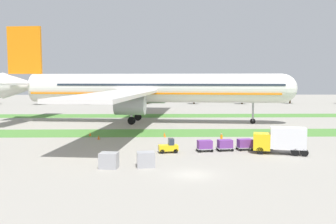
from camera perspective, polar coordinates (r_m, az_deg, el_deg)
ground_plane at (r=38.80m, az=3.71°, el=-9.70°), size 400.00×400.00×0.00m
grass_strip_near at (r=68.14m, az=1.57°, el=-3.26°), size 320.00×10.12×0.01m
grass_strip_far at (r=100.12m, az=0.69°, el=-0.58°), size 320.00×10.12×0.01m
airliner at (r=83.85m, az=-3.75°, el=3.76°), size 67.74×83.46×22.22m
baggage_tug at (r=49.71m, az=0.13°, el=-5.44°), size 2.76×1.67×1.97m
cargo_dolly_lead at (r=50.77m, az=5.75°, el=-5.12°), size 2.40×1.81×1.55m
cargo_dolly_second at (r=51.61m, az=8.86°, el=-4.99°), size 2.40×1.81×1.55m
cargo_dolly_third at (r=52.59m, az=11.87°, el=-4.85°), size 2.40×1.81×1.55m
cargo_dolly_fourth at (r=53.71m, az=14.76°, el=-4.70°), size 2.40×1.81×1.55m
catering_truck at (r=51.02m, az=17.15°, el=-4.09°), size 7.32×4.05×3.58m
ground_crew_marshaller at (r=56.30m, az=17.19°, el=-4.29°), size 0.53×0.36×1.74m
ground_crew_loader at (r=56.46m, az=8.32°, el=-4.08°), size 0.37×0.47×1.74m
uld_container_0 at (r=41.88m, az=-3.46°, el=-7.39°), size 2.17×1.82×1.71m
uld_container_1 at (r=41.76m, az=-9.19°, el=-7.45°), size 2.19×1.85×1.76m
taxiway_marker_0 at (r=64.69m, az=-0.56°, el=-3.45°), size 0.44×0.44×0.57m
taxiway_marker_1 at (r=63.04m, az=-0.48°, el=-3.72°), size 0.44×0.44×0.47m
taxiway_marker_2 at (r=65.92m, az=-12.04°, el=-3.37°), size 0.44×0.44×0.65m
taxiway_marker_3 at (r=61.71m, az=-10.75°, el=-3.90°), size 0.44×0.44×0.69m
distant_tree_line at (r=147.56m, az=-0.93°, el=3.87°), size 186.67×9.43×12.98m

